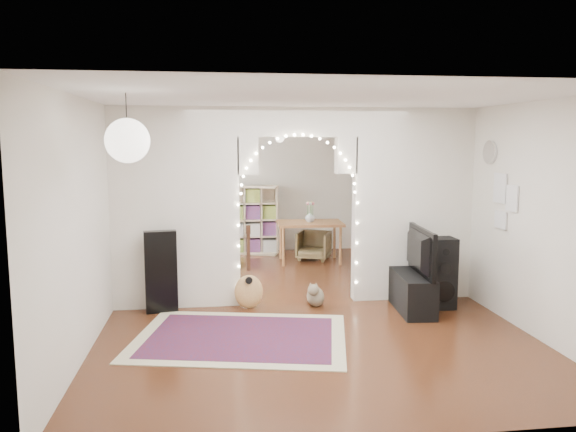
{
  "coord_description": "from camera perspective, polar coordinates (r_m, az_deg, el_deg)",
  "views": [
    {
      "loc": [
        -1.15,
        -7.6,
        2.25
      ],
      "look_at": [
        -0.09,
        0.3,
        1.18
      ],
      "focal_mm": 35.0,
      "sensor_mm": 36.0,
      "label": 1
    }
  ],
  "objects": [
    {
      "name": "flower_vase",
      "position": [
        10.4,
        2.24,
        -0.09
      ],
      "size": [
        0.19,
        0.19,
        0.19
      ],
      "primitive_type": "imported",
      "rotation": [
        0.0,
        0.0,
        -0.05
      ],
      "color": "white",
      "rests_on": "dining_table"
    },
    {
      "name": "wall_clock",
      "position": [
        7.89,
        19.87,
        6.12
      ],
      "size": [
        0.03,
        0.31,
        0.31
      ],
      "primitive_type": "cylinder",
      "rotation": [
        0.0,
        1.57,
        0.0
      ],
      "color": "white",
      "rests_on": "wall_right"
    },
    {
      "name": "media_console",
      "position": [
        7.69,
        12.52,
        -7.6
      ],
      "size": [
        0.47,
        1.03,
        0.5
      ],
      "primitive_type": "cube",
      "rotation": [
        0.0,
        0.0,
        -0.08
      ],
      "color": "black",
      "rests_on": "floor"
    },
    {
      "name": "tabby_cat",
      "position": [
        7.75,
        2.78,
        -8.08
      ],
      "size": [
        0.36,
        0.55,
        0.37
      ],
      "rotation": [
        0.0,
        0.0,
        -0.38
      ],
      "color": "brown",
      "rests_on": "floor"
    },
    {
      "name": "wall_front",
      "position": [
        4.12,
        8.78,
        -5.05
      ],
      "size": [
        5.0,
        0.02,
        2.7
      ],
      "primitive_type": "cube",
      "color": "silver",
      "rests_on": "floor"
    },
    {
      "name": "wall_right",
      "position": [
        8.48,
        17.9,
        1.19
      ],
      "size": [
        0.02,
        7.5,
        2.7
      ],
      "primitive_type": "cube",
      "color": "silver",
      "rests_on": "floor"
    },
    {
      "name": "paper_lantern",
      "position": [
        5.26,
        -16.0,
        7.37
      ],
      "size": [
        0.4,
        0.4,
        0.4
      ],
      "primitive_type": "sphere",
      "color": "white",
      "rests_on": "ceiling"
    },
    {
      "name": "dining_table",
      "position": [
        10.42,
        2.24,
        -1.01
      ],
      "size": [
        1.24,
        0.86,
        0.76
      ],
      "rotation": [
        0.0,
        0.0,
        -0.05
      ],
      "color": "brown",
      "rests_on": "floor"
    },
    {
      "name": "ceiling_fan",
      "position": [
        9.67,
        -0.83,
        8.54
      ],
      "size": [
        1.1,
        1.1,
        0.3
      ],
      "primitive_type": null,
      "color": "gold",
      "rests_on": "ceiling"
    },
    {
      "name": "acoustic_guitar",
      "position": [
        7.59,
        -4.02,
        -6.31
      ],
      "size": [
        0.41,
        0.24,
        0.96
      ],
      "rotation": [
        0.0,
        0.0,
        0.28
      ],
      "color": "#B77D49",
      "rests_on": "floor"
    },
    {
      "name": "window",
      "position": [
        9.52,
        -15.62,
        2.86
      ],
      "size": [
        0.04,
        1.2,
        1.4
      ],
      "primitive_type": "cube",
      "color": "white",
      "rests_on": "wall_left"
    },
    {
      "name": "bookcase",
      "position": [
        11.23,
        -4.47,
        -0.38
      ],
      "size": [
        1.37,
        0.74,
        1.37
      ],
      "primitive_type": "cube",
      "rotation": [
        0.0,
        0.0,
        -0.32
      ],
      "color": "#BFAD8B",
      "rests_on": "floor"
    },
    {
      "name": "floor",
      "position": [
        8.01,
        0.92,
        -8.66
      ],
      "size": [
        7.5,
        7.5,
        0.0
      ],
      "primitive_type": "plane",
      "color": "black",
      "rests_on": "ground"
    },
    {
      "name": "divider_wall",
      "position": [
        7.73,
        0.94,
        1.53
      ],
      "size": [
        5.0,
        0.2,
        2.7
      ],
      "color": "silver",
      "rests_on": "floor"
    },
    {
      "name": "fairy_lights",
      "position": [
        7.59,
        1.09,
        2.37
      ],
      "size": [
        1.64,
        0.04,
        1.6
      ],
      "primitive_type": null,
      "color": "#FFEABF",
      "rests_on": "divider_wall"
    },
    {
      "name": "area_rug",
      "position": [
        6.63,
        -4.83,
        -12.13
      ],
      "size": [
        2.72,
        2.26,
        0.02
      ],
      "primitive_type": "cube",
      "rotation": [
        0.0,
        0.0,
        -0.21
      ],
      "color": "maroon",
      "rests_on": "floor"
    },
    {
      "name": "tv",
      "position": [
        7.56,
        12.64,
        -3.51
      ],
      "size": [
        0.22,
        1.08,
        0.62
      ],
      "primitive_type": "imported",
      "rotation": [
        0.0,
        0.0,
        1.5
      ],
      "color": "black",
      "rests_on": "media_console"
    },
    {
      "name": "ceiling",
      "position": [
        7.7,
        0.96,
        11.01
      ],
      "size": [
        5.0,
        7.5,
        0.02
      ],
      "primitive_type": "cube",
      "color": "white",
      "rests_on": "wall_back"
    },
    {
      "name": "guitar_case",
      "position": [
        7.58,
        -12.78,
        -5.55
      ],
      "size": [
        0.43,
        0.2,
        1.09
      ],
      "primitive_type": "cube",
      "rotation": [
        0.0,
        0.0,
        0.15
      ],
      "color": "black",
      "rests_on": "floor"
    },
    {
      "name": "dining_chair_right",
      "position": [
        10.7,
        2.63,
        -3.01
      ],
      "size": [
        0.77,
        0.78,
        0.54
      ],
      "primitive_type": "imported",
      "rotation": [
        0.0,
        0.0,
        -0.41
      ],
      "color": "brown",
      "rests_on": "floor"
    },
    {
      "name": "dining_chair_left",
      "position": [
        10.09,
        -8.2,
        -3.67
      ],
      "size": [
        0.63,
        0.64,
        0.57
      ],
      "primitive_type": "imported",
      "rotation": [
        0.0,
        0.0,
        -0.04
      ],
      "color": "brown",
      "rests_on": "floor"
    },
    {
      "name": "floor_speaker",
      "position": [
        7.87,
        15.21,
        -5.63
      ],
      "size": [
        0.38,
        0.34,
        0.96
      ],
      "rotation": [
        0.0,
        0.0,
        0.01
      ],
      "color": "black",
      "rests_on": "floor"
    },
    {
      "name": "picture_frames",
      "position": [
        7.57,
        21.05,
        1.46
      ],
      "size": [
        0.02,
        0.5,
        0.7
      ],
      "primitive_type": null,
      "color": "white",
      "rests_on": "wall_right"
    },
    {
      "name": "wall_back",
      "position": [
        11.44,
        -1.86,
        3.14
      ],
      "size": [
        5.0,
        0.02,
        2.7
      ],
      "primitive_type": "cube",
      "color": "silver",
      "rests_on": "floor"
    },
    {
      "name": "wall_left",
      "position": [
        7.77,
        -17.6,
        0.65
      ],
      "size": [
        0.02,
        7.5,
        2.7
      ],
      "primitive_type": "cube",
      "color": "silver",
      "rests_on": "floor"
    }
  ]
}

